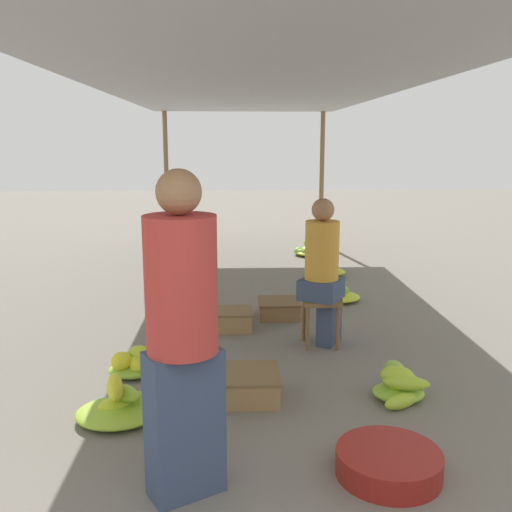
# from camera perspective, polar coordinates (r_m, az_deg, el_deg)

# --- Properties ---
(canopy_post_back_left) EXTENTS (0.08, 0.08, 2.35)m
(canopy_post_back_left) POSITION_cam_1_polar(r_m,az_deg,el_deg) (10.27, -8.94, 7.60)
(canopy_post_back_left) COLOR olive
(canopy_post_back_left) RESTS_ON ground
(canopy_post_back_right) EXTENTS (0.08, 0.08, 2.35)m
(canopy_post_back_right) POSITION_cam_1_polar(r_m,az_deg,el_deg) (10.32, 6.59, 7.68)
(canopy_post_back_right) COLOR olive
(canopy_post_back_right) RESTS_ON ground
(canopy_tarp) EXTENTS (3.16, 8.46, 0.04)m
(canopy_tarp) POSITION_cam_1_polar(r_m,az_deg,el_deg) (6.18, -0.45, 16.41)
(canopy_tarp) COLOR #B2B2B7
(canopy_tarp) RESTS_ON canopy_post_front_left
(vendor_foreground) EXTENTS (0.49, 0.49, 1.70)m
(vendor_foreground) POSITION_cam_1_polar(r_m,az_deg,el_deg) (2.90, -7.37, -7.67)
(vendor_foreground) COLOR #384766
(vendor_foreground) RESTS_ON ground
(stool) EXTENTS (0.34, 0.34, 0.44)m
(stool) POSITION_cam_1_polar(r_m,az_deg,el_deg) (5.19, 6.49, -5.17)
(stool) COLOR brown
(stool) RESTS_ON ground
(vendor_seated) EXTENTS (0.46, 0.46, 1.34)m
(vendor_seated) POSITION_cam_1_polar(r_m,az_deg,el_deg) (5.11, 6.76, -1.37)
(vendor_seated) COLOR #384766
(vendor_seated) RESTS_ON ground
(basin_black) EXTENTS (0.59, 0.59, 0.15)m
(basin_black) POSITION_cam_1_polar(r_m,az_deg,el_deg) (3.44, 13.11, -19.52)
(basin_black) COLOR maroon
(basin_black) RESTS_ON ground
(banana_pile_left_0) EXTENTS (0.55, 0.49, 0.31)m
(banana_pile_left_0) POSITION_cam_1_polar(r_m,az_deg,el_deg) (4.04, -13.50, -14.43)
(banana_pile_left_0) COLOR #95C031
(banana_pile_left_0) RESTS_ON ground
(banana_pile_left_1) EXTENTS (0.43, 0.35, 0.23)m
(banana_pile_left_1) POSITION_cam_1_polar(r_m,az_deg,el_deg) (4.70, -12.06, -10.57)
(banana_pile_left_1) COLOR #77B437
(banana_pile_left_1) RESTS_ON ground
(banana_pile_left_2) EXTENTS (0.45, 0.41, 0.20)m
(banana_pile_left_2) POSITION_cam_1_polar(r_m,az_deg,el_deg) (7.80, -6.51, -1.64)
(banana_pile_left_2) COLOR #C1D12A
(banana_pile_left_2) RESTS_ON ground
(banana_pile_right_0) EXTENTS (0.52, 0.49, 0.28)m
(banana_pile_right_0) POSITION_cam_1_polar(r_m,az_deg,el_deg) (6.71, 8.10, -3.68)
(banana_pile_right_0) COLOR #75B337
(banana_pile_right_0) RESTS_ON ground
(banana_pile_right_1) EXTENTS (0.64, 0.63, 0.27)m
(banana_pile_right_1) POSITION_cam_1_polar(r_m,az_deg,el_deg) (9.28, 5.56, 0.57)
(banana_pile_right_1) COLOR #95C031
(banana_pile_right_1) RESTS_ON ground
(banana_pile_right_2) EXTENTS (0.57, 0.71, 0.26)m
(banana_pile_right_2) POSITION_cam_1_polar(r_m,az_deg,el_deg) (7.96, 7.05, -1.43)
(banana_pile_right_2) COLOR #ABC92D
(banana_pile_right_2) RESTS_ON ground
(banana_pile_right_3) EXTENTS (0.41, 0.53, 0.25)m
(banana_pile_right_3) POSITION_cam_1_polar(r_m,az_deg,el_deg) (4.32, 14.25, -12.42)
(banana_pile_right_3) COLOR #9AC231
(banana_pile_right_3) RESTS_ON ground
(crate_near) EXTENTS (0.46, 0.46, 0.20)m
(crate_near) POSITION_cam_1_polar(r_m,az_deg,el_deg) (4.22, -0.84, -12.75)
(crate_near) COLOR #9E7A4C
(crate_near) RESTS_ON ground
(crate_mid) EXTENTS (0.38, 0.38, 0.19)m
(crate_mid) POSITION_cam_1_polar(r_m,az_deg,el_deg) (5.68, -2.34, -6.34)
(crate_mid) COLOR #9E7A4C
(crate_mid) RESTS_ON ground
(crate_far) EXTENTS (0.44, 0.44, 0.18)m
(crate_far) POSITION_cam_1_polar(r_m,az_deg,el_deg) (6.06, 2.31, -5.26)
(crate_far) COLOR olive
(crate_far) RESTS_ON ground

